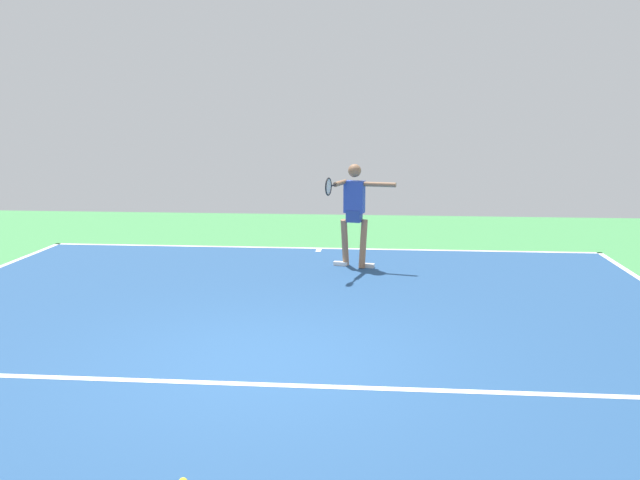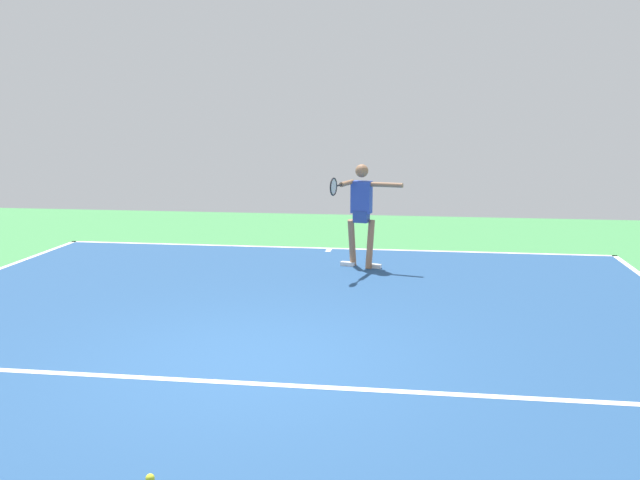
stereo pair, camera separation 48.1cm
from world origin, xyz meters
TOP-DOWN VIEW (x-y plane):
  - ground_plane at (0.00, 0.00)m, footprint 22.58×22.58m
  - court_surface at (0.00, 0.00)m, footprint 10.87×13.12m
  - court_line_baseline_near at (0.00, -6.51)m, footprint 10.87×0.10m
  - court_line_service at (0.00, 0.62)m, footprint 8.15×0.10m
  - court_line_centre_mark at (0.00, -6.31)m, footprint 0.10×0.30m
  - tennis_player at (-0.74, -4.85)m, footprint 1.14×1.17m
  - tennis_ball_by_baseline at (0.16, 2.55)m, footprint 0.07×0.07m

SIDE VIEW (x-z plane):
  - ground_plane at x=0.00m, z-range 0.00..0.00m
  - court_surface at x=0.00m, z-range 0.00..0.00m
  - court_line_baseline_near at x=0.00m, z-range 0.00..0.01m
  - court_line_service at x=0.00m, z-range 0.00..0.01m
  - court_line_centre_mark at x=0.00m, z-range 0.00..0.01m
  - tennis_ball_by_baseline at x=0.16m, z-range 0.00..0.07m
  - tennis_player at x=-0.74m, z-range 0.14..1.93m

